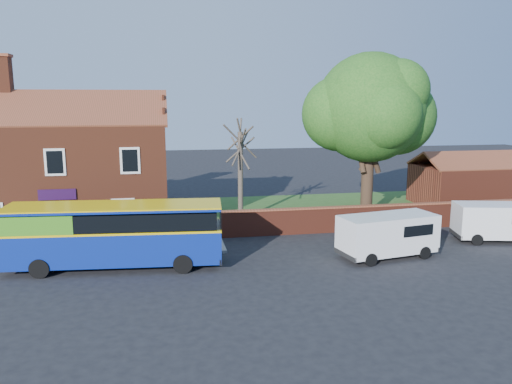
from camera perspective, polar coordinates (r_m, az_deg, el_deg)
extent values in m
plane|color=black|center=(22.64, -7.16, -10.17)|extent=(120.00, 120.00, 0.00)
cube|color=gray|center=(28.68, -22.05, -6.28)|extent=(18.00, 3.50, 0.12)
cube|color=slate|center=(27.04, -22.78, -7.31)|extent=(18.00, 0.15, 0.14)
cube|color=#426B28|center=(37.80, 11.70, -1.86)|extent=(26.00, 12.00, 0.04)
cube|color=brown|center=(33.54, -20.50, 1.75)|extent=(12.00, 8.00, 6.50)
cube|color=brown|center=(31.25, -21.63, 8.92)|extent=(12.30, 4.08, 2.16)
cube|color=brown|center=(35.18, -20.39, 9.10)|extent=(12.30, 4.08, 2.16)
cube|color=brown|center=(34.01, -26.94, 11.81)|extent=(0.90, 0.90, 2.20)
cube|color=black|center=(29.44, -22.00, 3.18)|extent=(1.10, 0.06, 1.50)
cube|color=#4C0F19|center=(30.02, -21.55, -3.46)|extent=(0.95, 0.04, 2.10)
cube|color=silver|center=(30.03, -21.55, -3.36)|extent=(1.20, 0.06, 2.30)
cube|color=#240A30|center=(29.67, -21.77, -0.28)|extent=(2.00, 0.06, 0.60)
cube|color=maroon|center=(32.30, 15.73, -2.81)|extent=(22.00, 0.30, 1.50)
cube|color=brown|center=(32.13, 15.80, -1.42)|extent=(22.00, 0.38, 0.10)
cube|color=maroon|center=(41.73, 23.31, 0.72)|extent=(8.00, 5.00, 3.00)
cube|color=brown|center=(40.44, 24.49, 3.28)|extent=(8.20, 2.56, 1.24)
cube|color=brown|center=(42.50, 22.58, 3.73)|extent=(8.20, 2.56, 1.24)
cube|color=navy|center=(24.93, -15.72, -5.75)|extent=(10.22, 3.32, 1.60)
cube|color=#DEB70B|center=(24.73, -15.81, -3.98)|extent=(10.24, 3.34, 0.10)
cube|color=black|center=(24.62, -15.86, -2.89)|extent=(9.82, 3.31, 0.80)
cube|color=#43901F|center=(25.42, -23.25, -2.94)|extent=(3.61, 2.82, 0.85)
cube|color=navy|center=(24.50, -15.93, -1.68)|extent=(10.22, 3.32, 0.14)
cube|color=#DEB70B|center=(24.49, -15.94, -1.49)|extent=(10.26, 3.36, 0.06)
cylinder|color=black|center=(24.82, -23.50, -8.01)|extent=(0.92, 0.35, 0.90)
cylinder|color=black|center=(26.96, -22.00, -6.46)|extent=(0.92, 0.35, 0.90)
cylinder|color=black|center=(23.66, -8.36, -8.12)|extent=(0.92, 0.35, 0.90)
cylinder|color=black|center=(25.90, -8.13, -6.46)|extent=(0.92, 0.35, 0.90)
cube|color=white|center=(26.36, 14.81, -4.61)|extent=(5.27, 2.86, 1.90)
cube|color=black|center=(27.63, 18.64, -3.49)|extent=(0.38, 1.68, 0.75)
cube|color=black|center=(28.05, 18.84, -5.72)|extent=(0.46, 1.98, 0.24)
cylinder|color=black|center=(25.00, 12.96, -7.55)|extent=(0.69, 0.34, 0.66)
cylinder|color=black|center=(26.50, 10.70, -6.43)|extent=(0.69, 0.34, 0.66)
cylinder|color=black|center=(26.85, 18.68, -6.58)|extent=(0.69, 0.34, 0.66)
cylinder|color=black|center=(28.25, 16.27, -5.61)|extent=(0.69, 0.34, 0.66)
cube|color=white|center=(31.57, 26.10, -2.92)|extent=(5.20, 3.02, 1.86)
cylinder|color=black|center=(30.37, 23.92, -5.00)|extent=(0.68, 0.36, 0.64)
cylinder|color=black|center=(32.03, 22.76, -4.14)|extent=(0.68, 0.36, 0.64)
cylinder|color=black|center=(34.39, 12.56, 0.74)|extent=(0.80, 0.80, 4.57)
sphere|color=#487B26|center=(33.93, 12.91, 9.38)|extent=(7.16, 7.16, 7.16)
sphere|color=#487B26|center=(35.17, 15.78, 8.30)|extent=(5.17, 5.17, 5.17)
sphere|color=#487B26|center=(33.80, 9.51, 8.82)|extent=(4.97, 4.97, 4.97)
cylinder|color=#4C4238|center=(32.89, -1.79, 1.74)|extent=(0.34, 0.34, 5.92)
cylinder|color=#4C4238|center=(32.64, -1.81, 5.41)|extent=(0.35, 2.89, 2.33)
cylinder|color=#4C4238|center=(32.66, -1.81, 5.04)|extent=(1.51, 2.13, 2.13)
cylinder|color=#4C4238|center=(32.62, -1.81, 5.78)|extent=(2.42, 1.11, 2.36)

